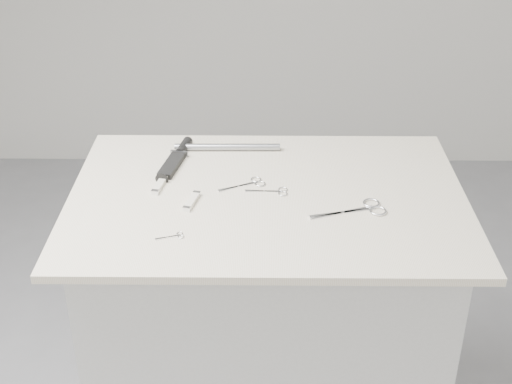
{
  "coord_description": "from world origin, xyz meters",
  "views": [
    {
      "loc": [
        -0.01,
        -1.56,
        1.81
      ],
      "look_at": [
        -0.03,
        0.01,
        0.92
      ],
      "focal_mm": 50.0,
      "sensor_mm": 36.0,
      "label": 1
    }
  ],
  "objects_px": {
    "large_shears": "(363,209)",
    "tiny_scissors": "(174,236)",
    "embroidery_scissors_b": "(274,191)",
    "sheathed_knife": "(177,157)",
    "pocket_knife_a": "(160,183)",
    "pocket_knife_b": "(192,201)",
    "embroidery_scissors_a": "(250,184)",
    "metal_rail": "(227,147)",
    "plinth": "(266,338)"
  },
  "relations": [
    {
      "from": "plinth",
      "to": "metal_rail",
      "type": "height_order",
      "value": "metal_rail"
    },
    {
      "from": "plinth",
      "to": "tiny_scissors",
      "type": "height_order",
      "value": "tiny_scissors"
    },
    {
      "from": "embroidery_scissors_a",
      "to": "sheathed_knife",
      "type": "relative_size",
      "value": 0.55
    },
    {
      "from": "embroidery_scissors_a",
      "to": "metal_rail",
      "type": "relative_size",
      "value": 0.41
    },
    {
      "from": "embroidery_scissors_a",
      "to": "plinth",
      "type": "bearing_deg",
      "value": -75.81
    },
    {
      "from": "embroidery_scissors_b",
      "to": "tiny_scissors",
      "type": "xyz_separation_m",
      "value": [
        -0.23,
        -0.21,
        -0.0
      ]
    },
    {
      "from": "plinth",
      "to": "tiny_scissors",
      "type": "relative_size",
      "value": 13.64
    },
    {
      "from": "tiny_scissors",
      "to": "metal_rail",
      "type": "distance_m",
      "value": 0.46
    },
    {
      "from": "pocket_knife_a",
      "to": "pocket_knife_b",
      "type": "relative_size",
      "value": 1.17
    },
    {
      "from": "tiny_scissors",
      "to": "pocket_knife_b",
      "type": "relative_size",
      "value": 0.74
    },
    {
      "from": "tiny_scissors",
      "to": "pocket_knife_a",
      "type": "xyz_separation_m",
      "value": [
        -0.06,
        0.24,
        0.0
      ]
    },
    {
      "from": "tiny_scissors",
      "to": "metal_rail",
      "type": "bearing_deg",
      "value": 59.17
    },
    {
      "from": "embroidery_scissors_b",
      "to": "large_shears",
      "type": "bearing_deg",
      "value": -19.89
    },
    {
      "from": "embroidery_scissors_b",
      "to": "pocket_knife_a",
      "type": "bearing_deg",
      "value": 175.89
    },
    {
      "from": "tiny_scissors",
      "to": "pocket_knife_a",
      "type": "distance_m",
      "value": 0.25
    },
    {
      "from": "large_shears",
      "to": "pocket_knife_a",
      "type": "height_order",
      "value": "pocket_knife_a"
    },
    {
      "from": "tiny_scissors",
      "to": "pocket_knife_b",
      "type": "xyz_separation_m",
      "value": [
        0.03,
        0.15,
        0.0
      ]
    },
    {
      "from": "embroidery_scissors_a",
      "to": "sheathed_knife",
      "type": "distance_m",
      "value": 0.25
    },
    {
      "from": "sheathed_knife",
      "to": "pocket_knife_b",
      "type": "bearing_deg",
      "value": -154.36
    },
    {
      "from": "large_shears",
      "to": "metal_rail",
      "type": "bearing_deg",
      "value": 119.75
    },
    {
      "from": "embroidery_scissors_b",
      "to": "metal_rail",
      "type": "relative_size",
      "value": 0.36
    },
    {
      "from": "large_shears",
      "to": "embroidery_scissors_a",
      "type": "bearing_deg",
      "value": 138.65
    },
    {
      "from": "large_shears",
      "to": "embroidery_scissors_b",
      "type": "height_order",
      "value": "large_shears"
    },
    {
      "from": "metal_rail",
      "to": "large_shears",
      "type": "bearing_deg",
      "value": -43.22
    },
    {
      "from": "embroidery_scissors_b",
      "to": "metal_rail",
      "type": "height_order",
      "value": "metal_rail"
    },
    {
      "from": "embroidery_scissors_a",
      "to": "pocket_knife_a",
      "type": "distance_m",
      "value": 0.23
    },
    {
      "from": "pocket_knife_b",
      "to": "plinth",
      "type": "bearing_deg",
      "value": -63.26
    },
    {
      "from": "large_shears",
      "to": "embroidery_scissors_a",
      "type": "distance_m",
      "value": 0.31
    },
    {
      "from": "embroidery_scissors_a",
      "to": "metal_rail",
      "type": "bearing_deg",
      "value": 82.62
    },
    {
      "from": "embroidery_scissors_a",
      "to": "pocket_knife_b",
      "type": "bearing_deg",
      "value": -171.39
    },
    {
      "from": "plinth",
      "to": "large_shears",
      "type": "relative_size",
      "value": 4.73
    },
    {
      "from": "embroidery_scissors_a",
      "to": "pocket_knife_a",
      "type": "bearing_deg",
      "value": 156.31
    },
    {
      "from": "embroidery_scissors_b",
      "to": "embroidery_scissors_a",
      "type": "bearing_deg",
      "value": 149.54
    },
    {
      "from": "large_shears",
      "to": "tiny_scissors",
      "type": "height_order",
      "value": "large_shears"
    },
    {
      "from": "embroidery_scissors_a",
      "to": "pocket_knife_a",
      "type": "height_order",
      "value": "pocket_knife_a"
    },
    {
      "from": "sheathed_knife",
      "to": "plinth",
      "type": "bearing_deg",
      "value": -116.86
    },
    {
      "from": "pocket_knife_a",
      "to": "metal_rail",
      "type": "relative_size",
      "value": 0.35
    },
    {
      "from": "pocket_knife_b",
      "to": "embroidery_scissors_a",
      "type": "bearing_deg",
      "value": -41.8
    },
    {
      "from": "sheathed_knife",
      "to": "pocket_knife_a",
      "type": "bearing_deg",
      "value": -179.22
    },
    {
      "from": "pocket_knife_b",
      "to": "metal_rail",
      "type": "relative_size",
      "value": 0.3
    },
    {
      "from": "plinth",
      "to": "embroidery_scissors_b",
      "type": "height_order",
      "value": "embroidery_scissors_b"
    },
    {
      "from": "sheathed_knife",
      "to": "pocket_knife_a",
      "type": "distance_m",
      "value": 0.15
    },
    {
      "from": "embroidery_scissors_b",
      "to": "tiny_scissors",
      "type": "height_order",
      "value": "same"
    },
    {
      "from": "large_shears",
      "to": "embroidery_scissors_b",
      "type": "xyz_separation_m",
      "value": [
        -0.22,
        0.09,
        -0.0
      ]
    },
    {
      "from": "embroidery_scissors_b",
      "to": "pocket_knife_b",
      "type": "height_order",
      "value": "pocket_knife_b"
    },
    {
      "from": "embroidery_scissors_a",
      "to": "sheathed_knife",
      "type": "xyz_separation_m",
      "value": [
        -0.2,
        0.14,
        0.01
      ]
    },
    {
      "from": "embroidery_scissors_a",
      "to": "embroidery_scissors_b",
      "type": "relative_size",
      "value": 1.15
    },
    {
      "from": "plinth",
      "to": "sheathed_knife",
      "type": "distance_m",
      "value": 0.57
    },
    {
      "from": "embroidery_scissors_a",
      "to": "pocket_knife_b",
      "type": "xyz_separation_m",
      "value": [
        -0.14,
        -0.1,
        0.0
      ]
    },
    {
      "from": "embroidery_scissors_a",
      "to": "tiny_scissors",
      "type": "xyz_separation_m",
      "value": [
        -0.17,
        -0.25,
        -0.0
      ]
    }
  ]
}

